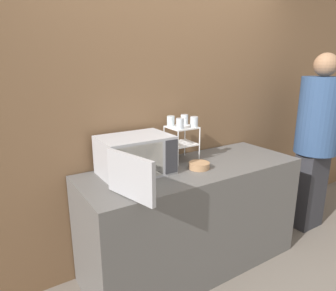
{
  "coord_description": "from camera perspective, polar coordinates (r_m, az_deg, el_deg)",
  "views": [
    {
      "loc": [
        -1.4,
        -1.46,
        1.71
      ],
      "look_at": [
        -0.22,
        0.38,
        1.11
      ],
      "focal_mm": 32.0,
      "sensor_mm": 36.0,
      "label": 1
    }
  ],
  "objects": [
    {
      "name": "ground_plane",
      "position": [
        2.65,
        9.37,
        -24.97
      ],
      "size": [
        12.0,
        12.0,
        0.0
      ],
      "primitive_type": "plane",
      "color": "#6B6056"
    },
    {
      "name": "wall_back",
      "position": [
        2.63,
        -0.01,
        6.47
      ],
      "size": [
        8.0,
        0.06,
        2.6
      ],
      "color": "brown",
      "rests_on": "ground_plane"
    },
    {
      "name": "counter",
      "position": [
        2.61,
        4.66,
        -13.44
      ],
      "size": [
        1.84,
        0.69,
        0.9
      ],
      "color": "#595654",
      "rests_on": "ground_plane"
    },
    {
      "name": "microwave",
      "position": [
        2.22,
        -6.29,
        -2.0
      ],
      "size": [
        0.55,
        0.77,
        0.29
      ],
      "color": "#ADADB2",
      "rests_on": "counter"
    },
    {
      "name": "dish_rack",
      "position": [
        2.52,
        2.62,
        1.77
      ],
      "size": [
        0.23,
        0.22,
        0.3
      ],
      "color": "white",
      "rests_on": "counter"
    },
    {
      "name": "glass_front_left",
      "position": [
        2.4,
        2.3,
        4.19
      ],
      "size": [
        0.06,
        0.06,
        0.09
      ],
      "color": "silver",
      "rests_on": "dish_rack"
    },
    {
      "name": "glass_back_right",
      "position": [
        2.58,
        3.14,
        4.97
      ],
      "size": [
        0.06,
        0.06,
        0.09
      ],
      "color": "silver",
      "rests_on": "dish_rack"
    },
    {
      "name": "glass_front_right",
      "position": [
        2.48,
        4.99,
        4.52
      ],
      "size": [
        0.06,
        0.06,
        0.09
      ],
      "color": "silver",
      "rests_on": "dish_rack"
    },
    {
      "name": "glass_back_left",
      "position": [
        2.51,
        0.52,
        4.68
      ],
      "size": [
        0.06,
        0.06,
        0.09
      ],
      "color": "silver",
      "rests_on": "dish_rack"
    },
    {
      "name": "bowl",
      "position": [
        2.38,
        5.95,
        -3.84
      ],
      "size": [
        0.17,
        0.17,
        0.05
      ],
      "color": "#AD7F56",
      "rests_on": "counter"
    },
    {
      "name": "person",
      "position": [
        3.36,
        26.42,
        1.74
      ],
      "size": [
        0.4,
        0.4,
        1.81
      ],
      "color": "#2D2D33",
      "rests_on": "ground_plane"
    }
  ]
}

